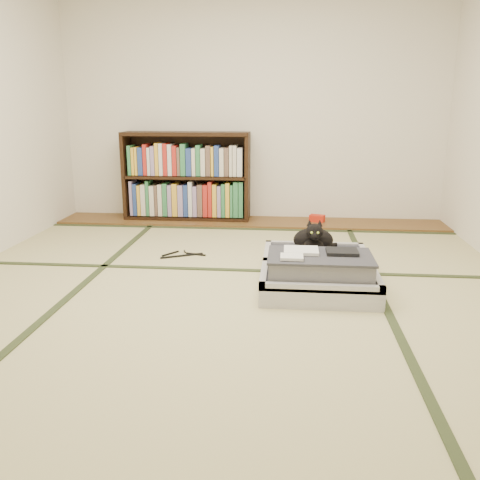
{
  "coord_description": "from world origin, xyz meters",
  "views": [
    {
      "loc": [
        0.39,
        -3.19,
        1.2
      ],
      "look_at": [
        0.05,
        0.35,
        0.25
      ],
      "focal_mm": 38.0,
      "sensor_mm": 36.0,
      "label": 1
    }
  ],
  "objects": [
    {
      "name": "cable_coil",
      "position": [
        0.76,
        0.47,
        0.16
      ],
      "size": [
        0.1,
        0.1,
        0.03
      ],
      "color": "white",
      "rests_on": "suitcase"
    },
    {
      "name": "floor",
      "position": [
        0.0,
        0.0,
        0.0
      ],
      "size": [
        4.5,
        4.5,
        0.0
      ],
      "primitive_type": "plane",
      "color": "#CDC488",
      "rests_on": "ground"
    },
    {
      "name": "cat",
      "position": [
        0.58,
        0.43,
        0.25
      ],
      "size": [
        0.34,
        0.34,
        0.27
      ],
      "color": "black",
      "rests_on": "suitcase"
    },
    {
      "name": "hanger",
      "position": [
        -0.46,
        0.74,
        0.01
      ],
      "size": [
        0.36,
        0.24,
        0.01
      ],
      "color": "black",
      "rests_on": "floor"
    },
    {
      "name": "bookcase",
      "position": [
        -0.68,
        2.07,
        0.45
      ],
      "size": [
        1.32,
        0.3,
        0.92
      ],
      "color": "black",
      "rests_on": "wood_strip"
    },
    {
      "name": "room_shell",
      "position": [
        0.0,
        0.0,
        1.46
      ],
      "size": [
        4.5,
        4.5,
        4.5
      ],
      "color": "white",
      "rests_on": "ground"
    },
    {
      "name": "wood_strip",
      "position": [
        0.0,
        2.0,
        0.01
      ],
      "size": [
        4.0,
        0.5,
        0.02
      ],
      "primitive_type": "cube",
      "color": "brown",
      "rests_on": "ground"
    },
    {
      "name": "suitcase",
      "position": [
        0.6,
        0.14,
        0.1
      ],
      "size": [
        0.75,
        1.01,
        0.3
      ],
      "color": "#BCBCC1",
      "rests_on": "floor"
    },
    {
      "name": "tatami_borders",
      "position": [
        0.0,
        0.49,
        0.0
      ],
      "size": [
        4.0,
        4.5,
        0.01
      ],
      "color": "#2D381E",
      "rests_on": "ground"
    },
    {
      "name": "red_item",
      "position": [
        0.7,
        2.03,
        0.06
      ],
      "size": [
        0.17,
        0.13,
        0.07
      ],
      "primitive_type": "cube",
      "rotation": [
        0.0,
        0.0,
        -0.34
      ],
      "color": "red",
      "rests_on": "wood_strip"
    }
  ]
}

